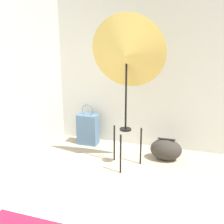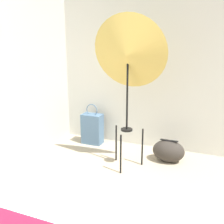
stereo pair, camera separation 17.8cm
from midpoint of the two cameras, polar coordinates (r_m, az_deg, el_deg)
wall_back at (r=3.51m, az=16.80°, el=12.08°), size 8.00×0.05×2.60m
photo_umbrella at (r=2.89m, az=5.27°, el=12.24°), size 0.84×0.39×1.74m
tote_bag at (r=3.81m, az=-2.98°, el=-3.64°), size 0.29×0.17×0.59m
duffel_bag at (r=3.37m, az=13.69°, el=-8.25°), size 0.39×0.27×0.28m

